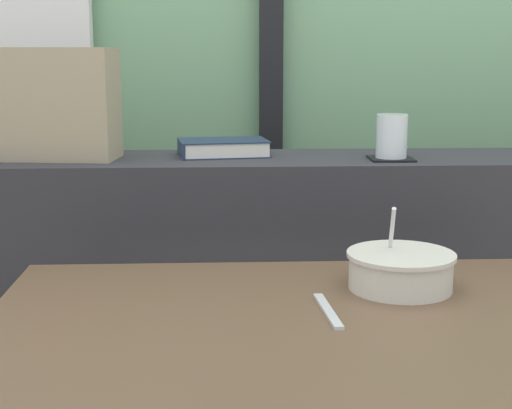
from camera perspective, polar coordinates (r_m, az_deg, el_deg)
The scene contains 8 objects.
dark_console_ledge at distance 1.96m, azimuth 2.53°, elevation -9.31°, with size 2.80×0.31×0.88m, color #2D2D33.
breakfast_table at distance 1.30m, azimuth 2.65°, elevation -13.40°, with size 1.01×0.71×0.70m.
coaster_square at distance 1.84m, azimuth 9.99°, elevation 3.37°, with size 0.10×0.10×0.01m, color black.
juice_glass at distance 1.83m, azimuth 10.05°, elevation 4.92°, with size 0.07×0.07×0.10m.
closed_book at distance 1.88m, azimuth -2.50°, elevation 4.24°, with size 0.23×0.17×0.04m.
throw_pillow at distance 1.88m, azimuth -15.24°, elevation 7.24°, with size 0.32×0.14×0.26m, color tan.
soup_bowl at distance 1.44m, azimuth 10.69°, elevation -4.85°, with size 0.20×0.20×0.16m.
fork_utensil at distance 1.30m, azimuth 5.37°, elevation -7.88°, with size 0.02×0.17×0.01m, color silver.
Camera 1 is at (-0.17, -1.28, 1.14)m, focal length 53.81 mm.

